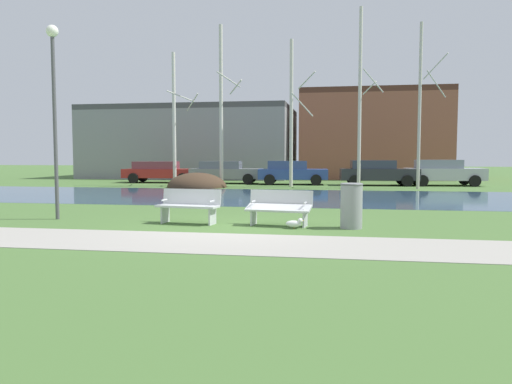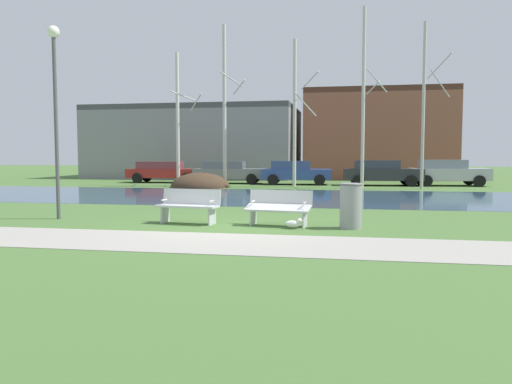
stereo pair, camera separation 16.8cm
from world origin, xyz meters
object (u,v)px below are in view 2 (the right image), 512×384
object	(u,v)px
parked_suv_fifth_silver	(447,172)
streetlamp	(55,90)
seagull	(294,223)
parked_wagon_fourth_dark	(381,172)
bench_right	(279,207)
parked_sedan_second_grey	(229,172)
parked_van_nearest_red	(164,171)
bench_left	(189,205)
parked_hatch_third_blue	(295,172)
trash_bin	(351,205)

from	to	relation	value
parked_suv_fifth_silver	streetlamp	bearing A→B (deg)	-127.19
seagull	parked_suv_fifth_silver	bearing A→B (deg)	69.51
seagull	parked_wagon_fourth_dark	size ratio (longest dim) A/B	0.10
bench_right	parked_sedan_second_grey	bearing A→B (deg)	107.26
parked_van_nearest_red	parked_wagon_fourth_dark	xyz separation A→B (m)	(13.44, -0.78, 0.04)
parked_sedan_second_grey	seagull	bearing A→B (deg)	-71.99
bench_left	parked_sedan_second_grey	size ratio (longest dim) A/B	0.37
bench_right	parked_van_nearest_red	bearing A→B (deg)	118.53
parked_hatch_third_blue	parked_suv_fifth_silver	size ratio (longest dim) A/B	0.95
bench_right	parked_wagon_fourth_dark	distance (m)	17.73
bench_right	parked_wagon_fourth_dark	bearing A→B (deg)	78.36
bench_left	streetlamp	distance (m)	4.84
streetlamp	parked_hatch_third_blue	size ratio (longest dim) A/B	1.24
parked_wagon_fourth_dark	streetlamp	bearing A→B (deg)	-119.47
parked_sedan_second_grey	bench_left	bearing A→B (deg)	-79.72
parked_sedan_second_grey	trash_bin	bearing A→B (deg)	-67.98
parked_sedan_second_grey	parked_van_nearest_red	bearing A→B (deg)	177.13
seagull	bench_left	bearing A→B (deg)	169.74
bench_right	parked_van_nearest_red	world-z (taller)	parked_van_nearest_red
bench_left	bench_right	distance (m)	2.32
streetlamp	parked_van_nearest_red	distance (m)	18.51
trash_bin	seagull	bearing A→B (deg)	-165.78
bench_left	parked_van_nearest_red	xyz separation A→B (m)	(-7.54, 18.14, 0.26)
parked_sedan_second_grey	parked_wagon_fourth_dark	distance (m)	9.16
parked_hatch_third_blue	parked_suv_fifth_silver	world-z (taller)	parked_suv_fifth_silver
parked_suv_fifth_silver	parked_hatch_third_blue	bearing A→B (deg)	-177.67
streetlamp	parked_hatch_third_blue	world-z (taller)	streetlamp
trash_bin	parked_suv_fifth_silver	xyz separation A→B (m)	(5.53, 18.01, 0.23)
bench_left	parked_wagon_fourth_dark	bearing A→B (deg)	71.24
bench_left	parked_hatch_third_blue	distance (m)	17.53
parked_hatch_third_blue	parked_van_nearest_red	bearing A→B (deg)	175.68
bench_right	parked_hatch_third_blue	xyz separation A→B (m)	(-1.39, 17.50, 0.28)
seagull	parked_hatch_third_blue	size ratio (longest dim) A/B	0.11
bench_right	seagull	bearing A→B (deg)	-49.77
seagull	streetlamp	xyz separation A→B (m)	(-6.52, 0.72, 3.34)
parked_hatch_third_blue	parked_wagon_fourth_dark	world-z (taller)	parked_wagon_fourth_dark
parked_hatch_third_blue	streetlamp	bearing A→B (deg)	-105.25
parked_wagon_fourth_dark	parked_suv_fifth_silver	bearing A→B (deg)	7.63
parked_wagon_fourth_dark	parked_sedan_second_grey	bearing A→B (deg)	176.46
seagull	parked_van_nearest_red	bearing A→B (deg)	118.88
streetlamp	parked_sedan_second_grey	world-z (taller)	streetlamp
parked_suv_fifth_silver	bench_right	bearing A→B (deg)	-112.17
seagull	parked_sedan_second_grey	world-z (taller)	parked_sedan_second_grey
parked_hatch_third_blue	parked_wagon_fourth_dark	xyz separation A→B (m)	(4.97, -0.14, 0.02)
trash_bin	parked_sedan_second_grey	world-z (taller)	parked_sedan_second_grey
bench_right	trash_bin	world-z (taller)	trash_bin
bench_left	parked_van_nearest_red	size ratio (longest dim) A/B	0.34
seagull	parked_wagon_fourth_dark	distance (m)	18.14
trash_bin	parked_suv_fifth_silver	distance (m)	18.85
parked_van_nearest_red	parked_sedan_second_grey	bearing A→B (deg)	-2.87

